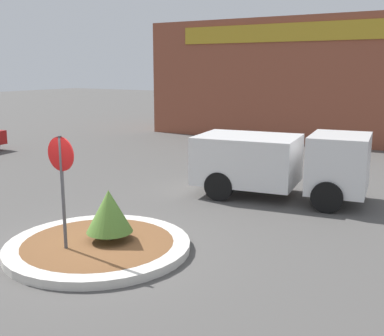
{
  "coord_description": "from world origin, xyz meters",
  "views": [
    {
      "loc": [
        6.81,
        -7.35,
        3.88
      ],
      "look_at": [
        0.71,
        2.74,
        1.4
      ],
      "focal_mm": 45.0,
      "sensor_mm": 36.0,
      "label": 1
    }
  ],
  "objects": [
    {
      "name": "storefront_building",
      "position": [
        -2.67,
        19.51,
        3.2
      ],
      "size": [
        15.25,
        6.07,
        6.4
      ],
      "color": "brown",
      "rests_on": "ground_plane"
    },
    {
      "name": "stop_sign",
      "position": [
        -0.34,
        -0.61,
        1.76
      ],
      "size": [
        0.7,
        0.07,
        2.54
      ],
      "color": "#4C4C51",
      "rests_on": "ground_plane"
    },
    {
      "name": "island_shrub",
      "position": [
        0.14,
        0.23,
        0.84
      ],
      "size": [
        1.01,
        1.01,
        1.13
      ],
      "color": "brown",
      "rests_on": "traffic_island"
    },
    {
      "name": "traffic_island",
      "position": [
        0.0,
        0.0,
        0.09
      ],
      "size": [
        3.97,
        3.97,
        0.18
      ],
      "color": "beige",
      "rests_on": "ground_plane"
    },
    {
      "name": "ground_plane",
      "position": [
        0.0,
        0.0,
        0.0
      ],
      "size": [
        120.0,
        120.0,
        0.0
      ],
      "primitive_type": "plane",
      "color": "#514F4C"
    },
    {
      "name": "utility_truck",
      "position": [
        1.74,
        6.09,
        1.11
      ],
      "size": [
        5.26,
        2.89,
        2.01
      ],
      "rotation": [
        0.0,
        0.0,
        0.14
      ],
      "color": "silver",
      "rests_on": "ground_plane"
    }
  ]
}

